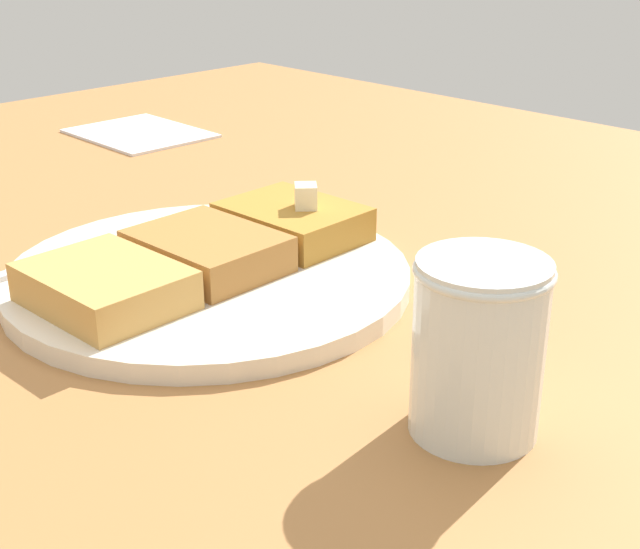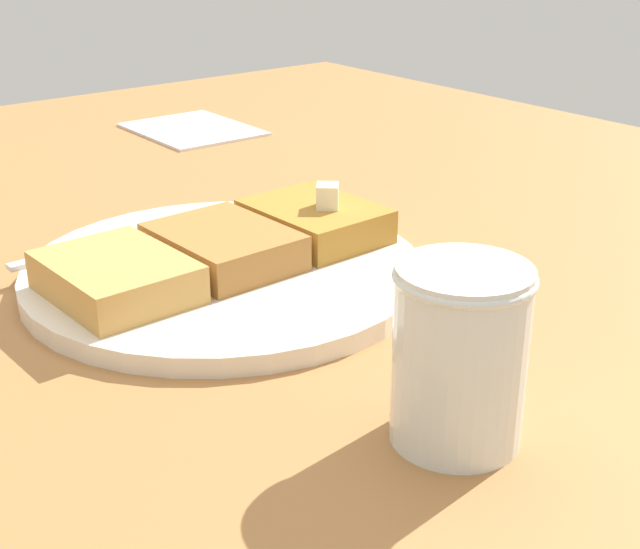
% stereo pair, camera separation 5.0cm
% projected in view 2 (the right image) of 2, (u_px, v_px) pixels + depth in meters
% --- Properties ---
extents(table_surface, '(1.08, 1.08, 0.03)m').
position_uv_depth(table_surface, '(228.00, 237.00, 0.72)').
color(table_surface, '#A56E3C').
rests_on(table_surface, ground).
extents(plate, '(0.27, 0.27, 0.01)m').
position_uv_depth(plate, '(224.00, 271.00, 0.60)').
color(plate, silver).
rests_on(plate, table_surface).
extents(toast_slice_left, '(0.08, 0.10, 0.02)m').
position_uv_depth(toast_slice_left, '(315.00, 221.00, 0.64)').
color(toast_slice_left, '#AC772B').
rests_on(toast_slice_left, plate).
extents(toast_slice_middle, '(0.08, 0.10, 0.02)m').
position_uv_depth(toast_slice_middle, '(223.00, 247.00, 0.59)').
color(toast_slice_middle, '#A66E33').
rests_on(toast_slice_middle, plate).
extents(toast_slice_right, '(0.08, 0.10, 0.02)m').
position_uv_depth(toast_slice_right, '(116.00, 277.00, 0.55)').
color(toast_slice_right, tan).
rests_on(toast_slice_right, plate).
extents(butter_pat_primary, '(0.02, 0.02, 0.02)m').
position_uv_depth(butter_pat_primary, '(327.00, 196.00, 0.63)').
color(butter_pat_primary, '#F6EDC6').
rests_on(butter_pat_primary, toast_slice_left).
extents(fork, '(0.16, 0.02, 0.00)m').
position_uv_depth(fork, '(129.00, 237.00, 0.64)').
color(fork, silver).
rests_on(fork, plate).
extents(syrup_jar, '(0.07, 0.07, 0.09)m').
position_uv_depth(syrup_jar, '(459.00, 363.00, 0.41)').
color(syrup_jar, '#4B1C07').
rests_on(syrup_jar, table_surface).
extents(napkin, '(0.12, 0.15, 0.00)m').
position_uv_depth(napkin, '(193.00, 129.00, 1.00)').
color(napkin, white).
rests_on(napkin, table_surface).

